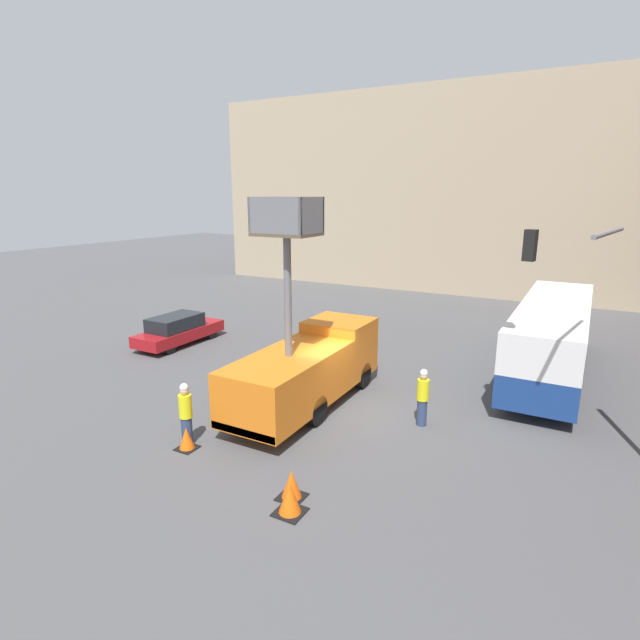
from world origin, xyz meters
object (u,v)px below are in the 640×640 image
(road_worker_near_truck, at_px, (186,414))
(traffic_cone_far_side, at_px, (290,499))
(utility_truck, at_px, (308,365))
(traffic_cone_near_truck, at_px, (291,485))
(road_worker_directing, at_px, (423,397))
(traffic_cone_mid_road, at_px, (187,439))
(city_bus, at_px, (552,333))
(traffic_light_pole, at_px, (624,303))
(parked_car_curbside, at_px, (178,330))

(road_worker_near_truck, distance_m, traffic_cone_far_side, 4.63)
(utility_truck, xyz_separation_m, traffic_cone_near_truck, (2.44, -5.02, -1.13))
(road_worker_near_truck, bearing_deg, road_worker_directing, 113.76)
(utility_truck, bearing_deg, traffic_cone_mid_road, -108.98)
(city_bus, bearing_deg, utility_truck, 116.25)
(traffic_cone_near_truck, bearing_deg, traffic_light_pole, 41.88)
(traffic_cone_near_truck, xyz_separation_m, traffic_cone_far_side, (0.28, -0.53, 0.02))
(city_bus, distance_m, traffic_light_pole, 7.24)
(traffic_cone_far_side, bearing_deg, road_worker_near_truck, 163.39)
(traffic_cone_near_truck, height_order, traffic_cone_mid_road, traffic_cone_near_truck)
(road_worker_near_truck, relative_size, traffic_cone_mid_road, 2.93)
(road_worker_directing, bearing_deg, traffic_light_pole, -118.69)
(road_worker_near_truck, xyz_separation_m, traffic_cone_far_side, (4.40, -1.31, -0.61))
(utility_truck, height_order, road_worker_near_truck, utility_truck)
(utility_truck, relative_size, city_bus, 0.65)
(road_worker_directing, bearing_deg, utility_truck, 60.27)
(traffic_light_pole, height_order, traffic_cone_far_side, traffic_light_pole)
(road_worker_near_truck, bearing_deg, city_bus, 127.46)
(traffic_cone_near_truck, bearing_deg, road_worker_directing, 73.90)
(traffic_light_pole, bearing_deg, utility_truck, -174.08)
(utility_truck, bearing_deg, city_bus, 45.95)
(parked_car_curbside, bearing_deg, city_bus, 14.10)
(traffic_cone_mid_road, xyz_separation_m, parked_car_curbside, (-7.76, 7.68, 0.44))
(city_bus, relative_size, road_worker_near_truck, 5.76)
(parked_car_curbside, bearing_deg, traffic_cone_mid_road, -44.71)
(road_worker_directing, relative_size, traffic_cone_near_truck, 2.58)
(traffic_light_pole, xyz_separation_m, traffic_cone_far_side, (-6.37, -6.50, -4.07))
(traffic_cone_mid_road, bearing_deg, road_worker_near_truck, 128.33)
(utility_truck, relative_size, traffic_cone_far_side, 9.28)
(road_worker_directing, bearing_deg, traffic_cone_mid_road, 95.96)
(utility_truck, xyz_separation_m, city_bus, (7.14, 7.38, 0.29))
(utility_truck, relative_size, traffic_cone_mid_road, 11.02)
(road_worker_directing, bearing_deg, city_bus, -59.22)
(utility_truck, distance_m, traffic_cone_mid_road, 4.83)
(utility_truck, bearing_deg, road_worker_near_truck, -111.57)
(utility_truck, bearing_deg, traffic_light_pole, 5.92)
(traffic_light_pole, bearing_deg, parked_car_curbside, 172.84)
(traffic_cone_far_side, relative_size, parked_car_curbside, 0.17)
(road_worker_directing, height_order, traffic_cone_near_truck, road_worker_directing)
(traffic_cone_mid_road, distance_m, parked_car_curbside, 10.93)
(city_bus, distance_m, parked_car_curbside, 16.97)
(traffic_light_pole, xyz_separation_m, road_worker_directing, (-5.10, -0.57, -3.49))
(city_bus, bearing_deg, road_worker_directing, 136.15)
(road_worker_directing, distance_m, parked_car_curbside, 13.60)
(traffic_cone_near_truck, bearing_deg, traffic_cone_far_side, -61.88)
(city_bus, bearing_deg, road_worker_near_truck, 123.11)
(utility_truck, xyz_separation_m, traffic_light_pole, (9.10, 0.94, 2.96))
(utility_truck, distance_m, traffic_cone_far_side, 6.28)
(traffic_cone_near_truck, bearing_deg, road_worker_near_truck, 169.22)
(road_worker_near_truck, distance_m, road_worker_directing, 7.31)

